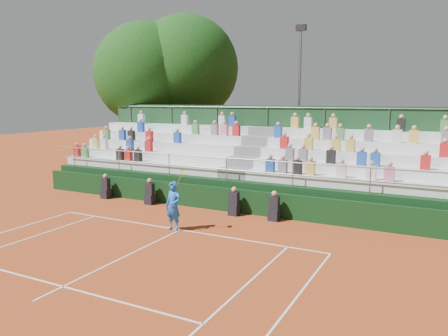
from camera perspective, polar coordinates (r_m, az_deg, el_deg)
The scene contains 8 objects.
ground at distance 16.16m, azimuth -5.72°, elevation -8.05°, with size 90.00×90.00×0.00m, color #A8431C.
courtside_wall at distance 18.71m, azimuth -0.42°, elevation -4.06°, with size 20.00×0.15×1.00m, color black.
line_officials at distance 19.06m, azimuth -5.03°, elevation -3.93°, with size 9.00×0.40×1.19m.
grandstand at distance 21.46m, azimuth 3.61°, elevation -0.84°, with size 20.00×5.20×4.40m.
tennis_player at distance 15.92m, azimuth -6.62°, elevation -4.95°, with size 0.89×0.51×2.22m.
tree_west at distance 30.15m, azimuth -10.21°, elevation 12.03°, with size 6.77×6.77×9.80m.
tree_east at distance 30.31m, azimuth -5.03°, elevation 12.84°, with size 7.11×7.11×10.35m.
floodlight_mast at distance 26.74m, azimuth 9.82°, elevation 9.87°, with size 0.60×0.25×9.02m.
Camera 1 is at (8.43, -12.96, 4.72)m, focal length 35.00 mm.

